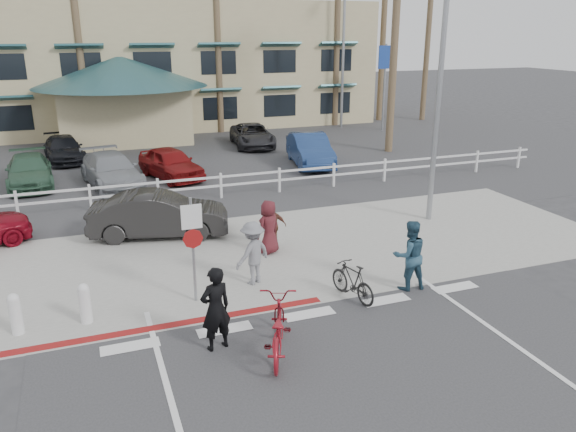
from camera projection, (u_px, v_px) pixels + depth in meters
name	position (u px, v px, depth m)	size (l,w,h in m)	color
ground	(320.00, 327.00, 12.37)	(140.00, 140.00, 0.00)	#333335
bike_path	(362.00, 377.00, 10.59)	(12.00, 16.00, 0.01)	#333335
sidewalk_plaza	(258.00, 254.00, 16.37)	(22.00, 7.00, 0.01)	gray
cross_street	(224.00, 214.00, 19.93)	(40.00, 5.00, 0.01)	#333335
parking_lot	(178.00, 159.00, 28.38)	(50.00, 16.00, 0.01)	#333335
curb_red	(174.00, 325.00, 12.44)	(7.00, 0.25, 0.02)	maroon
rail_fence	(223.00, 185.00, 21.72)	(29.40, 0.16, 1.00)	silver
building	(169.00, 38.00, 38.81)	(28.00, 16.00, 11.30)	tan
sign_post	(193.00, 245.00, 13.11)	(0.50, 0.10, 2.90)	gray
bollard_0	(85.00, 303.00, 12.41)	(0.26, 0.26, 0.95)	silver
bollard_1	(16.00, 314.00, 11.95)	(0.26, 0.26, 0.95)	silver
streetlight_0	(439.00, 86.00, 17.99)	(0.60, 2.00, 9.00)	gray
streetlight_1	(343.00, 54.00, 36.19)	(0.60, 2.00, 9.50)	gray
info_sign	(384.00, 86.00, 35.69)	(1.20, 0.16, 5.60)	navy
palm_3	(76.00, 15.00, 31.07)	(4.00, 4.00, 14.00)	#183F1C
palm_4	(146.00, 7.00, 33.12)	(4.00, 4.00, 15.00)	#183F1C
palm_5	(217.00, 25.00, 33.87)	(4.00, 4.00, 13.00)	#183F1C
palm_7	(337.00, 17.00, 36.37)	(4.00, 4.00, 14.00)	#183F1C
palm_8	(384.00, 10.00, 38.42)	(4.00, 4.00, 15.00)	#183F1C
palm_9	(429.00, 26.00, 38.84)	(4.00, 4.00, 13.00)	#183F1C
palm_11	(396.00, 13.00, 28.03)	(4.00, 4.00, 14.00)	#183F1C
bike_red	(277.00, 328.00, 11.20)	(0.75, 2.16, 1.14)	maroon
rider_red	(216.00, 309.00, 11.26)	(0.66, 0.43, 1.80)	black
bike_black	(352.00, 281.00, 13.53)	(0.44, 1.55, 0.93)	black
rider_black	(409.00, 255.00, 13.94)	(0.88, 0.68, 1.80)	#25465B
pedestrian_a	(253.00, 253.00, 14.25)	(1.08, 0.62, 1.67)	slate
pedestrian_child	(273.00, 226.00, 16.71)	(0.79, 0.33, 1.35)	brown
pedestrian_b	(269.00, 227.00, 16.22)	(0.78, 0.51, 1.60)	#4C171D
car_white_sedan	(159.00, 215.00, 17.62)	(1.50, 4.29, 1.41)	black
lot_car_1	(29.00, 171.00, 23.38)	(1.77, 4.35, 1.26)	#315640
lot_car_2	(171.00, 163.00, 24.52)	(1.61, 3.99, 1.36)	maroon
lot_car_3	(310.00, 150.00, 26.90)	(1.59, 4.57, 1.51)	navy
lot_car_4	(64.00, 149.00, 27.84)	(1.68, 4.14, 1.20)	black
lot_car_5	(252.00, 135.00, 31.35)	(2.06, 4.47, 1.24)	#252528
lot_car_6	(112.00, 170.00, 23.29)	(1.90, 4.66, 1.35)	gray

